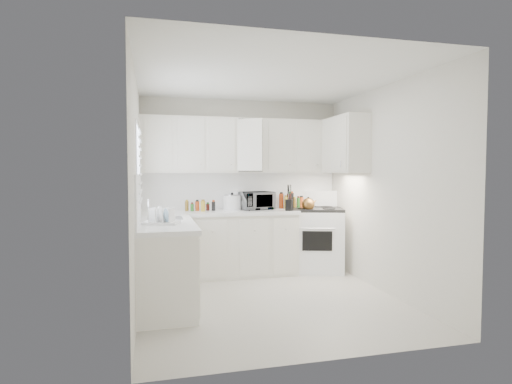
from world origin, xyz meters
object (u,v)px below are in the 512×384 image
object	(u,v)px
stove	(315,231)
rice_cooker	(232,201)
dish_rack	(161,215)
tea_kettle	(308,203)
microwave	(257,199)
utensil_crock	(289,197)

from	to	relation	value
stove	rice_cooker	size ratio (longest dim) A/B	4.80
rice_cooker	dish_rack	distance (m)	1.74
stove	dish_rack	size ratio (longest dim) A/B	3.33
dish_rack	rice_cooker	bearing A→B (deg)	69.30
stove	tea_kettle	world-z (taller)	stove
stove	tea_kettle	xyz separation A→B (m)	(-0.18, -0.16, 0.43)
microwave	rice_cooker	xyz separation A→B (m)	(-0.37, 0.02, -0.03)
rice_cooker	dish_rack	bearing A→B (deg)	-118.98
tea_kettle	dish_rack	distance (m)	2.40
dish_rack	microwave	bearing A→B (deg)	60.43
stove	rice_cooker	bearing A→B (deg)	-168.52
microwave	rice_cooker	size ratio (longest dim) A/B	1.86
stove	rice_cooker	distance (m)	1.36
utensil_crock	dish_rack	bearing A→B (deg)	-149.85
tea_kettle	utensil_crock	bearing A→B (deg)	-173.78
tea_kettle	utensil_crock	size ratio (longest dim) A/B	0.61
dish_rack	stove	bearing A→B (deg)	44.90
stove	microwave	bearing A→B (deg)	-169.91
utensil_crock	dish_rack	xyz separation A→B (m)	(-1.84, -1.07, -0.09)
utensil_crock	rice_cooker	bearing A→B (deg)	158.12
microwave	dish_rack	world-z (taller)	microwave
microwave	tea_kettle	bearing A→B (deg)	-35.32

